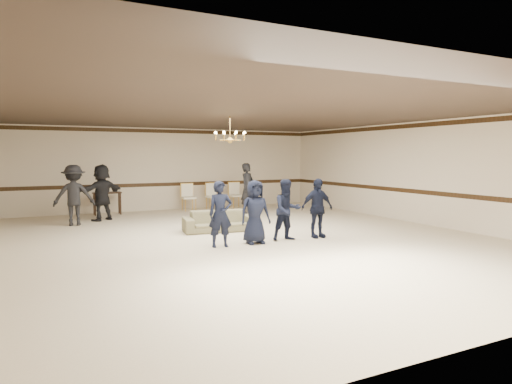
% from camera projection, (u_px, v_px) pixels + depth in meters
% --- Properties ---
extents(room, '(12.01, 14.01, 3.21)m').
position_uv_depth(room, '(246.00, 177.00, 11.28)').
color(room, beige).
rests_on(room, ground).
extents(chair_rail, '(12.00, 0.02, 0.14)m').
position_uv_depth(chair_rail, '(171.00, 184.00, 17.57)').
color(chair_rail, black).
rests_on(chair_rail, wall_back).
extents(crown_molding, '(12.00, 0.02, 0.14)m').
position_uv_depth(crown_molding, '(170.00, 131.00, 17.40)').
color(crown_molding, black).
rests_on(crown_molding, wall_back).
extents(chandelier, '(0.94, 0.94, 0.89)m').
position_uv_depth(chandelier, '(230.00, 128.00, 12.06)').
color(chandelier, '#BB8E3B').
rests_on(chandelier, ceiling).
extents(boy_a, '(0.61, 0.44, 1.55)m').
position_uv_depth(boy_a, '(220.00, 214.00, 10.35)').
color(boy_a, black).
rests_on(boy_a, floor).
extents(boy_b, '(0.78, 0.53, 1.55)m').
position_uv_depth(boy_b, '(255.00, 212.00, 10.75)').
color(boy_b, black).
rests_on(boy_b, floor).
extents(boy_c, '(0.79, 0.63, 1.55)m').
position_uv_depth(boy_c, '(287.00, 210.00, 11.14)').
color(boy_c, black).
rests_on(boy_c, floor).
extents(boy_d, '(0.93, 0.43, 1.55)m').
position_uv_depth(boy_d, '(317.00, 208.00, 11.54)').
color(boy_d, black).
rests_on(boy_d, floor).
extents(settee, '(2.09, 1.04, 0.58)m').
position_uv_depth(settee, '(219.00, 221.00, 12.53)').
color(settee, '#716D4B').
rests_on(settee, floor).
extents(adult_left, '(1.27, 0.83, 1.86)m').
position_uv_depth(adult_left, '(74.00, 195.00, 13.53)').
color(adult_left, black).
rests_on(adult_left, floor).
extents(adult_mid, '(1.76, 1.34, 1.86)m').
position_uv_depth(adult_mid, '(102.00, 192.00, 14.55)').
color(adult_mid, black).
rests_on(adult_mid, floor).
extents(adult_right, '(0.81, 0.74, 1.86)m').
position_uv_depth(adult_right, '(248.00, 188.00, 16.44)').
color(adult_right, black).
rests_on(adult_right, floor).
extents(banquet_chair_left, '(0.54, 0.54, 1.03)m').
position_uv_depth(banquet_chair_left, '(189.00, 197.00, 17.16)').
color(banquet_chair_left, white).
rests_on(banquet_chair_left, floor).
extents(banquet_chair_mid, '(0.54, 0.54, 1.03)m').
position_uv_depth(banquet_chair_mid, '(213.00, 196.00, 17.60)').
color(banquet_chair_mid, white).
rests_on(banquet_chair_mid, floor).
extents(banquet_chair_right, '(0.55, 0.55, 1.03)m').
position_uv_depth(banquet_chair_right, '(236.00, 195.00, 18.04)').
color(banquet_chair_right, white).
rests_on(banquet_chair_right, floor).
extents(console_table, '(0.99, 0.44, 0.82)m').
position_uv_depth(console_table, '(107.00, 203.00, 16.02)').
color(console_table, black).
rests_on(console_table, floor).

